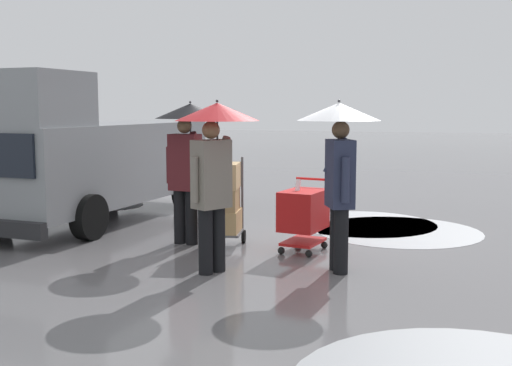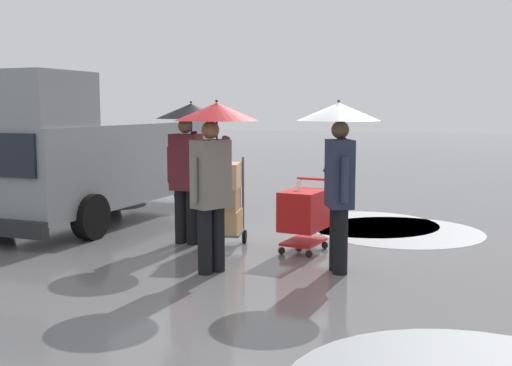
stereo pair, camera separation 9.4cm
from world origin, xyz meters
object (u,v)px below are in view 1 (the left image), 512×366
object	(u,v)px
cargo_van_parked_right	(88,156)
pedestrian_black_side	(339,145)
hand_dolly_boxes	(225,200)
shopping_cart_vendor	(303,212)
pedestrian_white_side	(188,139)
pedestrian_pink_side	(215,146)

from	to	relation	value
cargo_van_parked_right	pedestrian_black_side	xyz separation A→B (m)	(-4.91, 2.06, 0.41)
hand_dolly_boxes	pedestrian_black_side	xyz separation A→B (m)	(-1.83, 0.83, 0.88)
cargo_van_parked_right	pedestrian_black_side	bearing A→B (deg)	157.24
shopping_cart_vendor	pedestrian_white_side	bearing A→B (deg)	1.97
pedestrian_white_side	cargo_van_parked_right	bearing A→B (deg)	-25.83
cargo_van_parked_right	hand_dolly_boxes	bearing A→B (deg)	158.30
hand_dolly_boxes	pedestrian_white_side	xyz separation A→B (m)	(0.58, -0.02, 0.88)
cargo_van_parked_right	shopping_cart_vendor	xyz separation A→B (m)	(-4.25, 1.15, -0.61)
pedestrian_black_side	pedestrian_white_side	size ratio (longest dim) A/B	1.00
pedestrian_pink_side	pedestrian_white_side	distance (m)	1.68
cargo_van_parked_right	shopping_cart_vendor	size ratio (longest dim) A/B	5.21
shopping_cart_vendor	pedestrian_black_side	distance (m)	1.51
cargo_van_parked_right	pedestrian_white_side	world-z (taller)	cargo_van_parked_right
pedestrian_black_side	pedestrian_pink_side	bearing A→B (deg)	20.05
pedestrian_pink_side	pedestrian_white_side	bearing A→B (deg)	-55.03
shopping_cart_vendor	pedestrian_white_side	xyz separation A→B (m)	(1.75, 0.06, 1.02)
cargo_van_parked_right	hand_dolly_boxes	size ratio (longest dim) A/B	4.14
hand_dolly_boxes	pedestrian_pink_side	xyz separation A→B (m)	(-0.38, 1.36, 0.88)
pedestrian_white_side	pedestrian_black_side	bearing A→B (deg)	160.59
cargo_van_parked_right	pedestrian_white_side	bearing A→B (deg)	154.17
hand_dolly_boxes	pedestrian_black_side	world-z (taller)	pedestrian_black_side
cargo_van_parked_right	pedestrian_black_side	distance (m)	5.34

